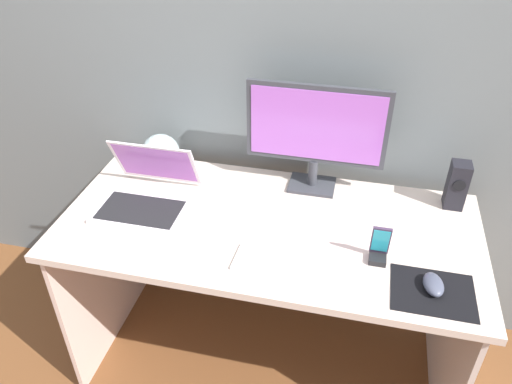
# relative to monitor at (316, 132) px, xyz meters

# --- Properties ---
(ground_plane) EXTENTS (8.00, 8.00, 0.00)m
(ground_plane) POSITION_rel_monitor_xyz_m (-0.12, -0.27, -1.00)
(ground_plane) COLOR brown
(wall_back) EXTENTS (6.00, 0.04, 2.50)m
(wall_back) POSITION_rel_monitor_xyz_m (-0.12, 0.16, 0.25)
(wall_back) COLOR slate
(wall_back) RESTS_ON ground_plane
(desk) EXTENTS (1.50, 0.71, 0.76)m
(desk) POSITION_rel_monitor_xyz_m (-0.12, -0.27, -0.40)
(desk) COLOR beige
(desk) RESTS_ON ground_plane
(monitor) EXTENTS (0.52, 0.14, 0.43)m
(monitor) POSITION_rel_monitor_xyz_m (0.00, 0.00, 0.00)
(monitor) COLOR #36373E
(monitor) RESTS_ON desk
(speaker_right) EXTENTS (0.07, 0.08, 0.18)m
(speaker_right) POSITION_rel_monitor_xyz_m (0.53, -0.01, -0.15)
(speaker_right) COLOR black
(speaker_right) RESTS_ON desk
(laptop) EXTENTS (0.33, 0.32, 0.22)m
(laptop) POSITION_rel_monitor_xyz_m (-0.59, -0.26, -0.20)
(laptop) COLOR white
(laptop) RESTS_ON desk
(fishbowl) EXTENTS (0.16, 0.16, 0.16)m
(fishbowl) POSITION_rel_monitor_xyz_m (-0.63, -0.01, -0.17)
(fishbowl) COLOR silver
(fishbowl) RESTS_ON desk
(keyboard_external) EXTENTS (0.41, 0.14, 0.01)m
(keyboard_external) POSITION_rel_monitor_xyz_m (0.02, -0.48, -0.24)
(keyboard_external) COLOR white
(keyboard_external) RESTS_ON desk
(mousepad) EXTENTS (0.25, 0.20, 0.00)m
(mousepad) POSITION_rel_monitor_xyz_m (0.44, -0.49, -0.24)
(mousepad) COLOR black
(mousepad) RESTS_ON desk
(mouse) EXTENTS (0.08, 0.11, 0.04)m
(mouse) POSITION_rel_monitor_xyz_m (0.44, -0.48, -0.22)
(mouse) COLOR #454A5D
(mouse) RESTS_ON mousepad
(phone_in_dock) EXTENTS (0.06, 0.06, 0.14)m
(phone_in_dock) POSITION_rel_monitor_xyz_m (0.27, -0.38, -0.20)
(phone_in_dock) COLOR black
(phone_in_dock) RESTS_ON desk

